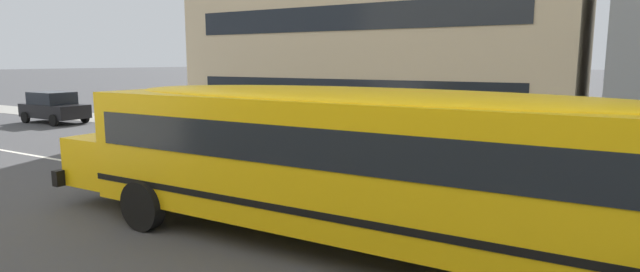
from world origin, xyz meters
The scene contains 6 objects.
ground_plane centered at (0.00, 0.00, 0.00)m, with size 400.00×400.00×0.00m, color #424244.
sidewalk_far centered at (0.00, 8.44, 0.01)m, with size 120.00×3.00×0.01m, color gray.
lane_centreline centered at (0.00, 0.00, 0.00)m, with size 110.00×0.16×0.01m, color silver.
school_bus centered at (-0.72, -1.97, 1.68)m, with size 12.67×3.00×2.83m.
parked_car_black_under_tree centered at (-22.42, 5.80, 0.84)m, with size 3.91×1.90×1.64m.
parked_car_silver_past_driveway centered at (-10.17, 5.68, 0.84)m, with size 3.96×2.01×1.64m.
Camera 1 is at (3.14, -9.44, 3.27)m, focal length 27.82 mm.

